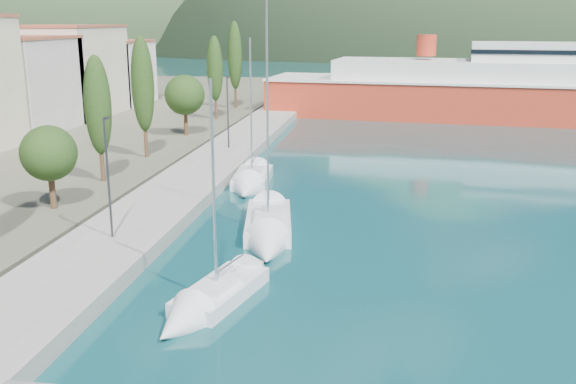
# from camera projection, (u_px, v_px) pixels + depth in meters

# --- Properties ---
(ground) EXTENTS (1400.00, 1400.00, 0.00)m
(ground) POSITION_uv_depth(u_px,v_px,m) (368.00, 78.00, 132.57)
(ground) COLOR #0F4347
(quay) EXTENTS (5.00, 88.00, 0.80)m
(quay) POSITION_uv_depth(u_px,v_px,m) (186.00, 186.00, 44.14)
(quay) COLOR gray
(quay) RESTS_ON ground
(tree_row) EXTENTS (3.80, 65.29, 11.08)m
(tree_row) POSITION_uv_depth(u_px,v_px,m) (137.00, 94.00, 49.53)
(tree_row) COLOR #47301E
(tree_row) RESTS_ON land_strip
(lamp_posts) EXTENTS (0.15, 46.45, 6.06)m
(lamp_posts) POSITION_uv_depth(u_px,v_px,m) (114.00, 171.00, 32.32)
(lamp_posts) COLOR #2D2D33
(lamp_posts) RESTS_ON quay
(sailboat_near) EXTENTS (3.82, 7.32, 10.09)m
(sailboat_near) POSITION_uv_depth(u_px,v_px,m) (200.00, 308.00, 25.59)
(sailboat_near) COLOR silver
(sailboat_near) RESTS_ON ground
(sailboat_mid) EXTENTS (4.06, 9.74, 13.61)m
(sailboat_mid) POSITION_uv_depth(u_px,v_px,m) (268.00, 236.00, 34.04)
(sailboat_mid) COLOR silver
(sailboat_mid) RESTS_ON ground
(sailboat_far) EXTENTS (3.05, 7.82, 11.25)m
(sailboat_far) POSITION_uv_depth(u_px,v_px,m) (249.00, 185.00, 44.83)
(sailboat_far) COLOR silver
(sailboat_far) RESTS_ON ground
(ferry) EXTENTS (53.06, 16.32, 10.37)m
(ferry) POSITION_uv_depth(u_px,v_px,m) (487.00, 92.00, 76.31)
(ferry) COLOR red
(ferry) RESTS_ON ground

